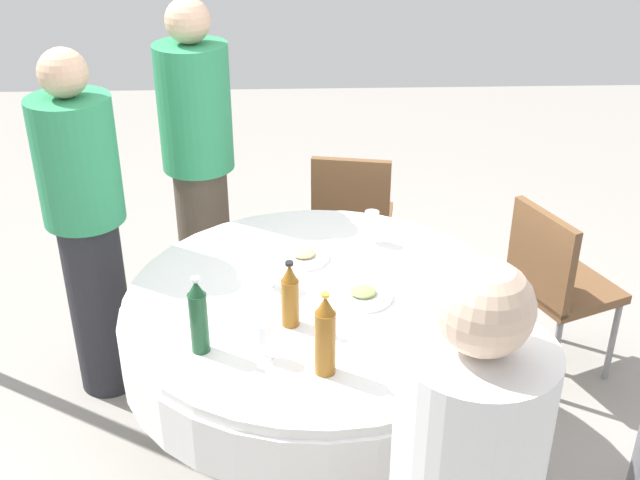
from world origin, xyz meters
The scene contains 17 objects.
ground_plane centered at (0.00, 0.00, 0.00)m, with size 10.00×10.00×0.00m, color gray.
dining_table centered at (0.00, 0.00, 0.60)m, with size 1.54×1.54×0.74m.
bottle_amber_mid centered at (-0.11, -0.19, 0.86)m, with size 0.07×0.07×0.26m.
bottle_amber_left centered at (0.00, -0.47, 0.88)m, with size 0.07×0.07×0.31m.
bottle_dark_green_rear centered at (-0.42, -0.33, 0.88)m, with size 0.06×0.06×0.29m.
wine_glass_north centered at (-0.20, 0.09, 0.85)m, with size 0.08×0.08×0.16m.
wine_glass_right centered at (-0.20, -0.38, 0.84)m, with size 0.06×0.06×0.14m.
wine_glass_inner centered at (0.63, -0.07, 0.86)m, with size 0.07×0.07×0.16m.
wine_glass_outer centered at (0.24, 0.44, 0.84)m, with size 0.06×0.06×0.14m.
plate_front centered at (0.16, -0.02, 0.75)m, with size 0.23×0.23×0.04m.
plate_south centered at (-0.06, 0.29, 0.75)m, with size 0.21×0.21×0.04m.
fork_left centered at (-0.30, 0.21, 0.74)m, with size 0.18×0.02×0.01m, color silver.
knife_rear centered at (0.53, -0.19, 0.74)m, with size 0.18×0.02×0.01m, color silver.
person_left centered at (-0.55, 0.94, 0.88)m, with size 0.34×0.34×1.68m.
person_rear centered at (-0.98, 0.45, 0.83)m, with size 0.34×0.34×1.59m.
chair_inner centered at (0.21, 1.15, 0.52)m, with size 0.47×0.47×0.87m.
chair_outer centered at (1.08, 0.45, 0.52)m, with size 0.52×0.52×0.87m.
Camera 1 is at (-0.09, -2.57, 2.37)m, focal length 44.28 mm.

